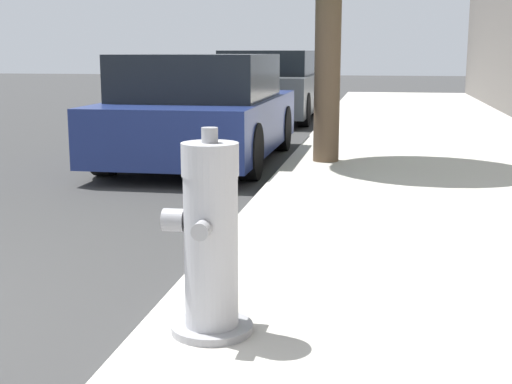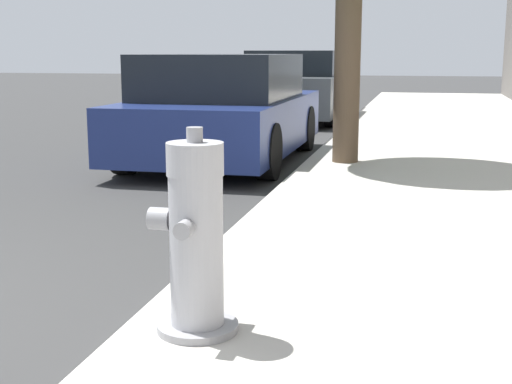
% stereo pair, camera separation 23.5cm
% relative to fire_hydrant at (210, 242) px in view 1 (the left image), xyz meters
% --- Properties ---
extents(fire_hydrant, '(0.40, 0.40, 0.92)m').
position_rel_fire_hydrant_xyz_m(fire_hydrant, '(0.00, 0.00, 0.00)').
color(fire_hydrant, '#97979C').
rests_on(fire_hydrant, sidewalk_slab).
extents(parked_car_near, '(1.87, 3.94, 1.35)m').
position_rel_fire_hydrant_xyz_m(parked_car_near, '(-1.51, 5.77, 0.09)').
color(parked_car_near, navy).
rests_on(parked_car_near, ground_plane).
extents(parked_car_mid, '(1.86, 4.06, 1.40)m').
position_rel_fire_hydrant_xyz_m(parked_car_mid, '(-1.54, 11.51, 0.12)').
color(parked_car_mid, '#4C5156').
rests_on(parked_car_mid, ground_plane).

